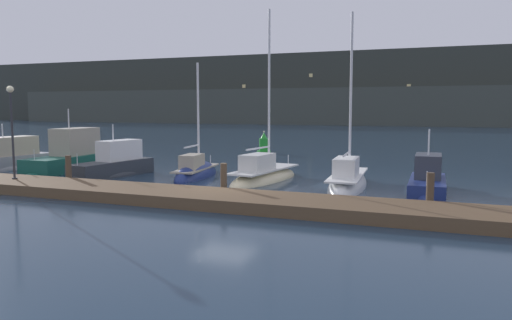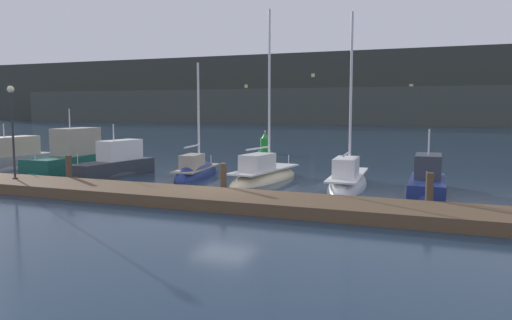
% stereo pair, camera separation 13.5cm
% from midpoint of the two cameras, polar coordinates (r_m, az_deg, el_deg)
% --- Properties ---
extents(ground_plane, '(400.00, 400.00, 0.00)m').
position_cam_midpoint_polar(ground_plane, '(21.24, -3.89, -4.22)').
color(ground_plane, '#1E3347').
extents(dock, '(42.39, 2.80, 0.45)m').
position_cam_midpoint_polar(dock, '(19.75, -5.93, -4.35)').
color(dock, brown).
rests_on(dock, ground).
extents(mooring_pile_1, '(0.28, 0.28, 1.47)m').
position_cam_midpoint_polar(mooring_pile_1, '(25.73, -20.77, -1.14)').
color(mooring_pile_1, '#4C3D2D').
rests_on(mooring_pile_1, ground).
extents(mooring_pile_2, '(0.28, 0.28, 1.43)m').
position_cam_midpoint_polar(mooring_pile_2, '(21.13, -3.89, -2.30)').
color(mooring_pile_2, '#4C3D2D').
rests_on(mooring_pile_2, ground).
extents(mooring_pile_3, '(0.28, 0.28, 1.43)m').
position_cam_midpoint_polar(mooring_pile_3, '(19.16, 19.08, -3.49)').
color(mooring_pile_3, '#4C3D2D').
rests_on(mooring_pile_3, ground).
extents(motorboat_berth_1, '(2.51, 7.05, 3.43)m').
position_cam_midpoint_polar(motorboat_berth_1, '(34.06, -26.98, -0.42)').
color(motorboat_berth_1, gray).
rests_on(motorboat_berth_1, ground).
extents(motorboat_berth_2, '(2.57, 6.76, 4.18)m').
position_cam_midpoint_polar(motorboat_berth_2, '(32.13, -20.56, -0.15)').
color(motorboat_berth_2, '#195647').
rests_on(motorboat_berth_2, ground).
extents(motorboat_berth_3, '(2.37, 5.91, 3.52)m').
position_cam_midpoint_polar(motorboat_berth_3, '(28.66, -16.09, -1.11)').
color(motorboat_berth_3, '#2D3338').
rests_on(motorboat_berth_3, ground).
extents(sailboat_berth_4, '(2.16, 5.44, 7.02)m').
position_cam_midpoint_polar(sailboat_berth_4, '(27.31, -7.02, -1.73)').
color(sailboat_berth_4, navy).
rests_on(sailboat_berth_4, ground).
extents(sailboat_berth_5, '(2.56, 6.60, 9.37)m').
position_cam_midpoint_polar(sailboat_berth_5, '(25.74, 0.74, -2.02)').
color(sailboat_berth_5, beige).
rests_on(sailboat_berth_5, ground).
extents(sailboat_berth_6, '(2.15, 6.74, 8.97)m').
position_cam_midpoint_polar(sailboat_berth_6, '(23.97, 10.27, -2.77)').
color(sailboat_berth_6, white).
rests_on(sailboat_berth_6, ground).
extents(motorboat_berth_7, '(1.77, 5.08, 3.45)m').
position_cam_midpoint_polar(motorboat_berth_7, '(23.50, 18.83, -2.91)').
color(motorboat_berth_7, navy).
rests_on(motorboat_berth_7, ground).
extents(channel_buoy, '(1.16, 1.16, 1.84)m').
position_cam_midpoint_polar(channel_buoy, '(41.67, 0.81, 1.77)').
color(channel_buoy, green).
rests_on(channel_buoy, ground).
extents(dock_lamppost, '(0.32, 0.32, 4.31)m').
position_cam_midpoint_polar(dock_lamppost, '(25.72, -26.29, 4.38)').
color(dock_lamppost, '#2D2D33').
rests_on(dock_lamppost, dock).
extents(hillside_backdrop, '(240.00, 23.00, 16.15)m').
position_cam_midpoint_polar(hillside_backdrop, '(117.75, 15.18, 7.61)').
color(hillside_backdrop, '#333833').
rests_on(hillside_backdrop, ground).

